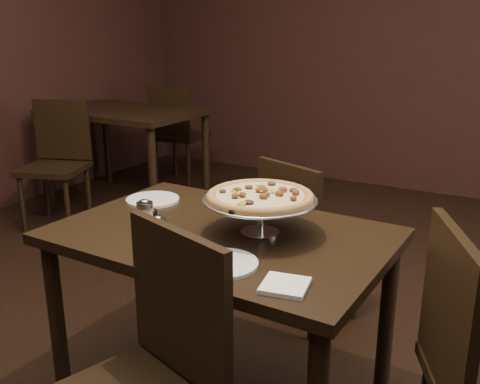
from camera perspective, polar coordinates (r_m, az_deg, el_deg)
The scene contains 15 objects.
room at distance 1.80m, azimuth 0.94°, elevation 14.97°, with size 6.04×7.04×2.84m.
dining_table at distance 2.01m, azimuth -1.96°, elevation -6.82°, with size 1.23×0.83×0.75m.
background_table at distance 4.73m, azimuth -12.18°, elevation 7.33°, with size 1.30×0.87×0.81m.
pizza_stand at distance 1.90m, azimuth 2.15°, elevation -0.53°, with size 0.41×0.41×0.17m.
parmesan_shaker at distance 2.03m, azimuth -10.09°, elevation -2.29°, with size 0.06×0.06×0.11m.
pepper_flake_shaker at distance 1.86m, azimuth -8.75°, elevation -4.08°, with size 0.06×0.06×0.10m.
packet_caddy at distance 2.08m, azimuth -9.89°, elevation -2.53°, with size 0.08×0.08×0.06m.
napkin_stack at distance 1.56m, azimuth 4.83°, elevation -9.91°, with size 0.13×0.13×0.01m, color white.
plate_left at distance 2.34m, azimuth -9.29°, elevation -0.80°, with size 0.23×0.23×0.01m, color white.
plate_near at distance 1.70m, azimuth -1.92°, elevation -7.63°, with size 0.23×0.23×0.01m, color white.
serving_spatula at distance 1.78m, azimuth 0.33°, elevation -1.93°, with size 0.13×0.13×0.02m.
chair_far at distance 2.70m, azimuth 6.74°, elevation -4.72°, with size 0.52×0.52×0.86m.
chair_near at distance 1.64m, azimuth -9.90°, elevation -18.97°, with size 0.54×0.54×0.93m.
bg_chair_far at distance 5.25m, azimuth -6.78°, elevation 6.48°, with size 0.49×0.49×0.95m.
bg_chair_near at distance 4.34m, azimuth -18.92°, elevation 3.45°, with size 0.57×0.57×0.95m.
Camera 1 is at (0.94, -1.55, 1.46)m, focal length 40.00 mm.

